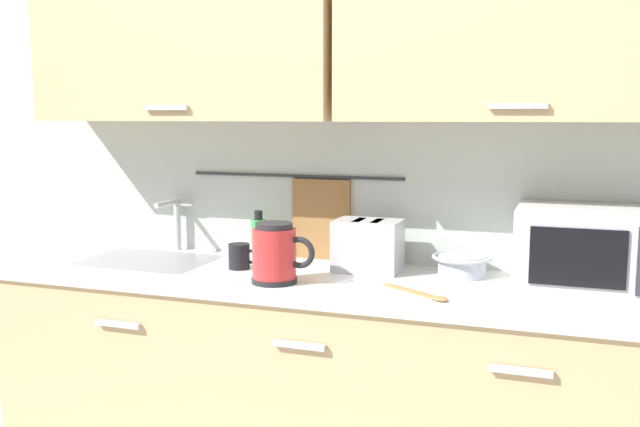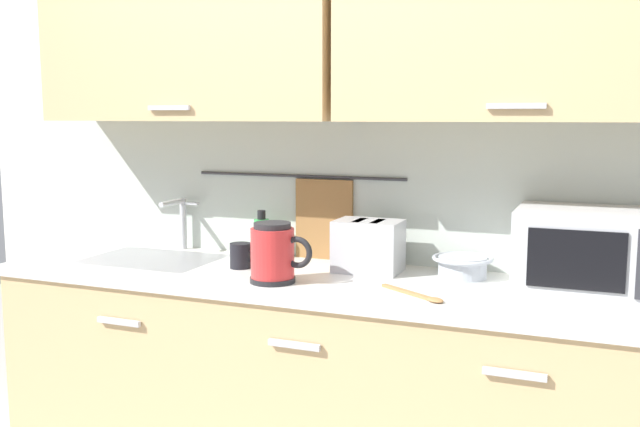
% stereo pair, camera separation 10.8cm
% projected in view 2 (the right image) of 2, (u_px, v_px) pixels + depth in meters
% --- Properties ---
extents(counter_unit, '(2.53, 0.64, 0.90)m').
position_uv_depth(counter_unit, '(327.00, 393.00, 2.58)').
color(counter_unit, tan).
rests_on(counter_unit, ground).
extents(back_wall_assembly, '(3.70, 0.41, 2.50)m').
position_uv_depth(back_wall_assembly, '(352.00, 102.00, 2.64)').
color(back_wall_assembly, silver).
rests_on(back_wall_assembly, ground).
extents(sink_faucet, '(0.09, 0.17, 0.22)m').
position_uv_depth(sink_faucet, '(180.00, 217.00, 2.99)').
color(sink_faucet, '#B2B5BA').
rests_on(sink_faucet, counter_unit).
extents(microwave, '(0.46, 0.35, 0.27)m').
position_uv_depth(microwave, '(589.00, 251.00, 2.27)').
color(microwave, silver).
rests_on(microwave, counter_unit).
extents(electric_kettle, '(0.23, 0.16, 0.21)m').
position_uv_depth(electric_kettle, '(274.00, 253.00, 2.41)').
color(electric_kettle, black).
rests_on(electric_kettle, counter_unit).
extents(dish_soap_bottle, '(0.06, 0.06, 0.20)m').
position_uv_depth(dish_soap_bottle, '(262.00, 237.00, 2.81)').
color(dish_soap_bottle, green).
rests_on(dish_soap_bottle, counter_unit).
extents(mug_near_sink, '(0.12, 0.08, 0.09)m').
position_uv_depth(mug_near_sink, '(241.00, 256.00, 2.64)').
color(mug_near_sink, black).
rests_on(mug_near_sink, counter_unit).
extents(mixing_bowl, '(0.21, 0.21, 0.08)m').
position_uv_depth(mixing_bowl, '(462.00, 265.00, 2.49)').
color(mixing_bowl, '#A5ADB7').
rests_on(mixing_bowl, counter_unit).
extents(toaster, '(0.26, 0.17, 0.19)m').
position_uv_depth(toaster, '(368.00, 246.00, 2.58)').
color(toaster, '#B7BABF').
rests_on(toaster, counter_unit).
extents(wooden_spoon, '(0.25, 0.17, 0.01)m').
position_uv_depth(wooden_spoon, '(419.00, 295.00, 2.22)').
color(wooden_spoon, '#9E7042').
rests_on(wooden_spoon, counter_unit).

